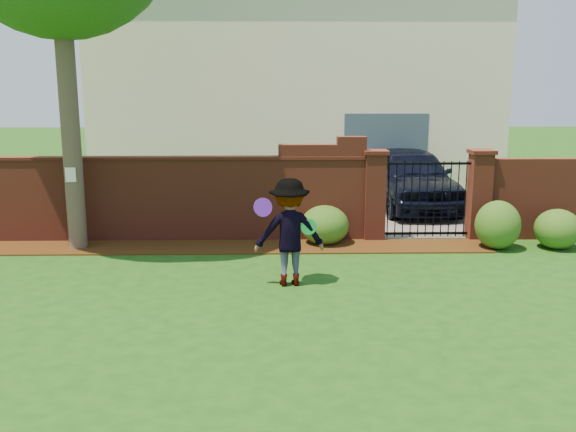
{
  "coord_description": "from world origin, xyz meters",
  "views": [
    {
      "loc": [
        0.32,
        -8.84,
        3.19
      ],
      "look_at": [
        0.54,
        1.4,
        1.05
      ],
      "focal_mm": 39.19,
      "sensor_mm": 36.0,
      "label": 1
    }
  ],
  "objects_px": {
    "frisbee_green": "(309,227)",
    "car": "(413,179)",
    "man": "(289,233)",
    "frisbee_purple": "(263,207)"
  },
  "relations": [
    {
      "from": "car",
      "to": "frisbee_green",
      "type": "xyz_separation_m",
      "value": [
        -3.04,
        -6.3,
        0.17
      ]
    },
    {
      "from": "frisbee_green",
      "to": "car",
      "type": "bearing_deg",
      "value": 64.21
    },
    {
      "from": "man",
      "to": "frisbee_purple",
      "type": "distance_m",
      "value": 0.63
    },
    {
      "from": "car",
      "to": "man",
      "type": "relative_size",
      "value": 2.71
    },
    {
      "from": "frisbee_purple",
      "to": "frisbee_green",
      "type": "height_order",
      "value": "frisbee_purple"
    },
    {
      "from": "car",
      "to": "frisbee_green",
      "type": "relative_size",
      "value": 18.43
    },
    {
      "from": "car",
      "to": "frisbee_purple",
      "type": "height_order",
      "value": "car"
    },
    {
      "from": "man",
      "to": "car",
      "type": "bearing_deg",
      "value": -123.86
    },
    {
      "from": "man",
      "to": "frisbee_green",
      "type": "xyz_separation_m",
      "value": [
        0.3,
        -0.06,
        0.11
      ]
    },
    {
      "from": "car",
      "to": "frisbee_green",
      "type": "distance_m",
      "value": 7.0
    }
  ]
}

